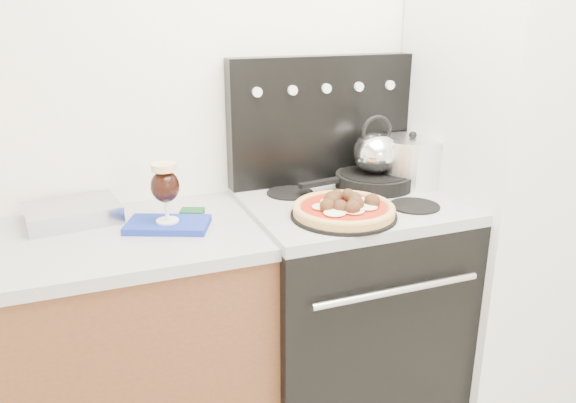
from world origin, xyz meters
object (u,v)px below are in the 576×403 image
pizza_pan (344,215)px  pizza (344,207)px  base_cabinet (47,374)px  tea_kettle (376,150)px  beer_glass (165,192)px  stock_pot (411,162)px  oven_mitt (168,225)px  stove_body (346,314)px  skillet (374,180)px  fridge (507,175)px

pizza_pan → pizza: 0.03m
base_cabinet → tea_kettle: 1.42m
beer_glass → tea_kettle: tea_kettle is taller
stock_pot → pizza: bearing=-149.4°
base_cabinet → stock_pot: (1.42, 0.07, 0.58)m
pizza_pan → pizza: size_ratio=1.05×
tea_kettle → stock_pot: 0.17m
beer_glass → pizza_pan: 0.60m
oven_mitt → pizza: size_ratio=0.78×
pizza → tea_kettle: size_ratio=1.78×
oven_mitt → beer_glass: beer_glass is taller
tea_kettle → stove_body: bearing=-146.5°
stove_body → skillet: skillet is taller
pizza → stock_pot: stock_pot is taller
base_cabinet → oven_mitt: 0.65m
stove_body → pizza: bearing=-124.1°
pizza → skillet: 0.37m
base_cabinet → stock_pot: size_ratio=5.93×
stove_body → pizza: 0.55m
pizza_pan → tea_kettle: tea_kettle is taller
oven_mitt → beer_glass: 0.11m
oven_mitt → pizza: (0.57, -0.16, 0.04)m
skillet → tea_kettle: 0.12m
base_cabinet → beer_glass: bearing=-1.8°
tea_kettle → stock_pot: size_ratio=0.79×
stove_body → fridge: 0.87m
pizza → skillet: bearing=44.8°
stock_pot → pizza_pan: bearing=-149.4°
fridge → beer_glass: size_ratio=9.38×
pizza → tea_kettle: (0.26, 0.26, 0.12)m
base_cabinet → tea_kettle: (1.27, 0.09, 0.64)m
stove_body → fridge: (0.70, -0.03, 0.51)m
pizza_pan → skillet: size_ratio=1.18×
base_cabinet → stock_pot: bearing=2.8°
oven_mitt → tea_kettle: tea_kettle is taller
tea_kettle → stock_pot: bearing=-6.6°
fridge → oven_mitt: (-1.37, 0.04, -0.04)m
oven_mitt → pizza: bearing=-16.2°
base_cabinet → fridge: size_ratio=0.76×
base_cabinet → skillet: (1.27, 0.09, 0.52)m
tea_kettle → pizza: bearing=-136.1°
pizza_pan → pizza: pizza is taller
pizza → stock_pot: bearing=30.6°
stove_body → stock_pot: size_ratio=3.60×
base_cabinet → skillet: bearing=3.9°
oven_mitt → pizza_pan: size_ratio=0.74×
stove_body → pizza_pan: size_ratio=2.44×
stove_body → pizza_pan: (-0.10, -0.15, 0.49)m
tea_kettle → oven_mitt: bearing=-174.2°
pizza_pan → stock_pot: (0.42, 0.25, 0.08)m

